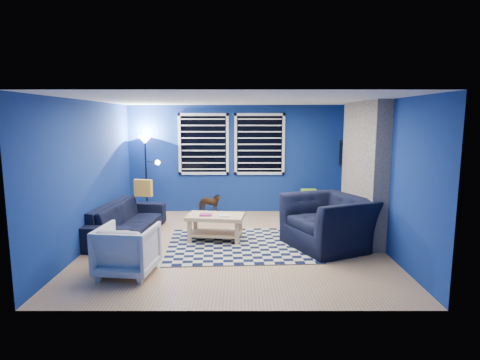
% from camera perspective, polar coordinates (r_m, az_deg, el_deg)
% --- Properties ---
extents(floor, '(5.00, 5.00, 0.00)m').
position_cam_1_polar(floor, '(7.18, -0.78, -9.04)').
color(floor, tan).
rests_on(floor, ground).
extents(ceiling, '(5.00, 5.00, 0.00)m').
position_cam_1_polar(ceiling, '(6.84, -0.82, 11.31)').
color(ceiling, white).
rests_on(ceiling, wall_back).
extents(wall_back, '(5.00, 0.00, 5.00)m').
position_cam_1_polar(wall_back, '(9.38, -0.59, 2.99)').
color(wall_back, navy).
rests_on(wall_back, floor).
extents(wall_left, '(0.00, 5.00, 5.00)m').
position_cam_1_polar(wall_left, '(7.37, -20.62, 0.83)').
color(wall_left, navy).
rests_on(wall_left, floor).
extents(wall_right, '(0.00, 5.00, 5.00)m').
position_cam_1_polar(wall_right, '(7.31, 19.20, 0.84)').
color(wall_right, navy).
rests_on(wall_right, floor).
extents(fireplace, '(0.65, 2.00, 2.50)m').
position_cam_1_polar(fireplace, '(7.74, 16.99, 0.96)').
color(fireplace, gray).
rests_on(fireplace, floor).
extents(window_left, '(1.17, 0.06, 1.42)m').
position_cam_1_polar(window_left, '(9.36, -5.22, 5.09)').
color(window_left, black).
rests_on(window_left, wall_back).
extents(window_right, '(1.17, 0.06, 1.42)m').
position_cam_1_polar(window_right, '(9.33, 2.79, 5.10)').
color(window_right, black).
rests_on(window_right, wall_back).
extents(tv, '(0.07, 1.00, 0.58)m').
position_cam_1_polar(tv, '(9.18, 14.86, 3.51)').
color(tv, black).
rests_on(tv, wall_right).
extents(rug, '(2.61, 2.14, 0.02)m').
position_cam_1_polar(rug, '(7.09, 0.06, -9.20)').
color(rug, black).
rests_on(rug, floor).
extents(sofa, '(2.24, 1.07, 0.63)m').
position_cam_1_polar(sofa, '(7.81, -15.73, -5.50)').
color(sofa, black).
rests_on(sofa, floor).
extents(armchair_big, '(1.72, 1.63, 0.88)m').
position_cam_1_polar(armchair_big, '(7.05, 12.38, -5.88)').
color(armchair_big, black).
rests_on(armchair_big, floor).
extents(armchair_bent, '(0.85, 0.87, 0.72)m').
position_cam_1_polar(armchair_bent, '(5.97, -15.72, -9.51)').
color(armchair_bent, gray).
rests_on(armchair_bent, floor).
extents(rocking_horse, '(0.36, 0.57, 0.45)m').
position_cam_1_polar(rocking_horse, '(9.09, -4.39, -3.33)').
color(rocking_horse, '#4B2918').
rests_on(rocking_horse, floor).
extents(coffee_table, '(1.07, 0.70, 0.50)m').
position_cam_1_polar(coffee_table, '(7.27, -3.53, -5.99)').
color(coffee_table, '#DDAC7C').
rests_on(coffee_table, rug).
extents(cabinet, '(0.64, 0.46, 0.60)m').
position_cam_1_polar(cabinet, '(9.27, 9.77, -3.37)').
color(cabinet, '#DDAC7C').
rests_on(cabinet, floor).
extents(floor_lamp, '(0.49, 0.30, 1.80)m').
position_cam_1_polar(floor_lamp, '(9.36, -13.21, 4.10)').
color(floor_lamp, black).
rests_on(floor_lamp, floor).
extents(throw_pillow, '(0.37, 0.17, 0.34)m').
position_cam_1_polar(throw_pillow, '(8.33, -13.59, -1.11)').
color(throw_pillow, gold).
rests_on(throw_pillow, sofa).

